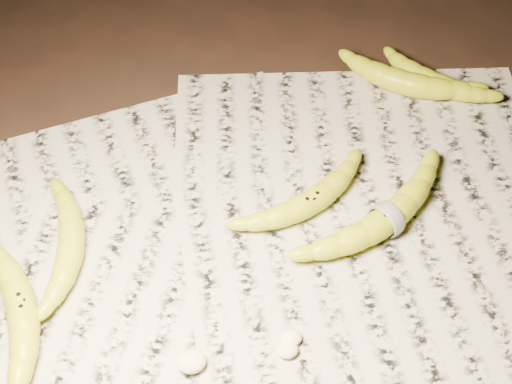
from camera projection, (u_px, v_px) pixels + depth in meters
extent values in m
plane|color=black|center=(284.00, 238.00, 0.98)|extent=(3.00, 3.00, 0.00)
cube|color=#AEA995|center=(265.00, 249.00, 0.96)|extent=(0.90, 0.70, 0.01)
torus|color=white|center=(387.00, 218.00, 0.96)|extent=(0.03, 0.05, 0.05)
ellipsoid|color=#FDF4C4|center=(191.00, 360.00, 0.84)|extent=(0.04, 0.03, 0.02)
ellipsoid|color=#FDF4C4|center=(291.00, 336.00, 0.87)|extent=(0.03, 0.02, 0.02)
ellipsoid|color=#FDF4C4|center=(288.00, 349.00, 0.86)|extent=(0.03, 0.02, 0.02)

